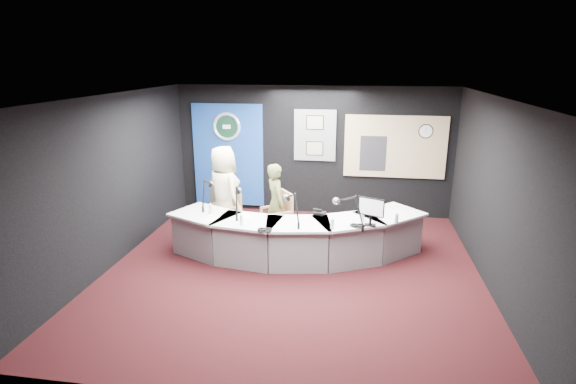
% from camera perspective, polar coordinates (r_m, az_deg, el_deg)
% --- Properties ---
extents(ground, '(6.00, 6.00, 0.00)m').
position_cam_1_polar(ground, '(7.47, 0.58, -9.92)').
color(ground, black).
rests_on(ground, ground).
extents(ceiling, '(6.00, 6.00, 0.02)m').
position_cam_1_polar(ceiling, '(6.71, 0.65, 12.01)').
color(ceiling, silver).
rests_on(ceiling, ground).
extents(wall_back, '(6.00, 0.02, 2.80)m').
position_cam_1_polar(wall_back, '(9.86, 3.13, 5.22)').
color(wall_back, black).
rests_on(wall_back, ground).
extents(wall_front, '(6.00, 0.02, 2.80)m').
position_cam_1_polar(wall_front, '(4.21, -5.37, -10.77)').
color(wall_front, black).
rests_on(wall_front, ground).
extents(wall_left, '(0.02, 6.00, 2.80)m').
position_cam_1_polar(wall_left, '(7.95, -21.32, 1.34)').
color(wall_left, black).
rests_on(wall_left, ground).
extents(wall_right, '(0.02, 6.00, 2.80)m').
position_cam_1_polar(wall_right, '(7.19, 24.99, -0.61)').
color(wall_right, black).
rests_on(wall_right, ground).
extents(broadcast_desk, '(4.50, 1.90, 0.75)m').
position_cam_1_polar(broadcast_desk, '(7.82, 0.81, -5.66)').
color(broadcast_desk, silver).
rests_on(broadcast_desk, ground).
extents(backdrop_panel, '(1.60, 0.05, 2.30)m').
position_cam_1_polar(backdrop_panel, '(10.22, -7.59, 4.64)').
color(backdrop_panel, navy).
rests_on(backdrop_panel, wall_back).
extents(agency_seal, '(0.63, 0.07, 0.63)m').
position_cam_1_polar(agency_seal, '(10.07, -7.79, 8.21)').
color(agency_seal, silver).
rests_on(agency_seal, backdrop_panel).
extents(seal_center, '(0.48, 0.01, 0.48)m').
position_cam_1_polar(seal_center, '(10.08, -7.78, 8.22)').
color(seal_center, black).
rests_on(seal_center, backdrop_panel).
extents(pinboard, '(0.90, 0.04, 1.10)m').
position_cam_1_polar(pinboard, '(9.76, 3.44, 7.19)').
color(pinboard, slate).
rests_on(pinboard, wall_back).
extents(framed_photo_upper, '(0.34, 0.02, 0.27)m').
position_cam_1_polar(framed_photo_upper, '(9.69, 3.45, 8.79)').
color(framed_photo_upper, gray).
rests_on(framed_photo_upper, pinboard).
extents(framed_photo_lower, '(0.34, 0.02, 0.27)m').
position_cam_1_polar(framed_photo_lower, '(9.78, 3.39, 5.54)').
color(framed_photo_lower, gray).
rests_on(framed_photo_lower, pinboard).
extents(booth_window_frame, '(2.12, 0.06, 1.32)m').
position_cam_1_polar(booth_window_frame, '(9.79, 13.42, 5.60)').
color(booth_window_frame, tan).
rests_on(booth_window_frame, wall_back).
extents(booth_glow, '(2.00, 0.02, 1.20)m').
position_cam_1_polar(booth_glow, '(9.78, 13.42, 5.59)').
color(booth_glow, '#FFCFA1').
rests_on(booth_glow, booth_window_frame).
extents(equipment_rack, '(0.55, 0.02, 0.75)m').
position_cam_1_polar(equipment_rack, '(9.76, 10.73, 4.83)').
color(equipment_rack, black).
rests_on(equipment_rack, booth_window_frame).
extents(wall_clock, '(0.28, 0.01, 0.28)m').
position_cam_1_polar(wall_clock, '(9.77, 17.10, 7.39)').
color(wall_clock, white).
rests_on(wall_clock, booth_window_frame).
extents(armchair_left, '(0.70, 0.70, 0.89)m').
position_cam_1_polar(armchair_left, '(8.75, -8.01, -2.89)').
color(armchair_left, '#B77B53').
rests_on(armchair_left, ground).
extents(armchair_right, '(0.68, 0.68, 0.86)m').
position_cam_1_polar(armchair_right, '(8.44, -1.51, -3.57)').
color(armchair_right, '#B77B53').
rests_on(armchair_right, ground).
extents(draped_jacket, '(0.45, 0.39, 0.70)m').
position_cam_1_polar(draped_jacket, '(8.92, -8.78, -1.35)').
color(draped_jacket, '#686358').
rests_on(draped_jacket, armchair_left).
extents(person_man, '(1.02, 1.02, 1.79)m').
position_cam_1_polar(person_man, '(8.61, -8.13, -0.07)').
color(person_man, beige).
rests_on(person_man, ground).
extents(person_woman, '(0.58, 0.66, 1.51)m').
position_cam_1_polar(person_woman, '(8.33, -1.53, -1.47)').
color(person_woman, brown).
rests_on(person_woman, ground).
extents(computer_monitor, '(0.43, 0.21, 0.31)m').
position_cam_1_polar(computer_monitor, '(7.27, 10.50, -1.86)').
color(computer_monitor, black).
rests_on(computer_monitor, broadcast_desk).
extents(desk_phone, '(0.23, 0.21, 0.05)m').
position_cam_1_polar(desk_phone, '(7.78, 4.02, -2.68)').
color(desk_phone, black).
rests_on(desk_phone, broadcast_desk).
extents(headphones_near, '(0.22, 0.22, 0.04)m').
position_cam_1_polar(headphones_near, '(7.30, 8.79, -4.20)').
color(headphones_near, black).
rests_on(headphones_near, broadcast_desk).
extents(headphones_far, '(0.24, 0.24, 0.04)m').
position_cam_1_polar(headphones_far, '(7.05, -2.97, -4.80)').
color(headphones_far, black).
rests_on(headphones_far, broadcast_desk).
extents(paper_stack, '(0.25, 0.32, 0.00)m').
position_cam_1_polar(paper_stack, '(7.67, -9.78, -3.35)').
color(paper_stack, white).
rests_on(paper_stack, broadcast_desk).
extents(notepad, '(0.32, 0.38, 0.00)m').
position_cam_1_polar(notepad, '(7.71, -5.55, -3.08)').
color(notepad, white).
rests_on(notepad, broadcast_desk).
extents(boom_mic_a, '(0.16, 0.74, 0.60)m').
position_cam_1_polar(boom_mic_a, '(8.22, -10.20, 0.16)').
color(boom_mic_a, black).
rests_on(boom_mic_a, broadcast_desk).
extents(boom_mic_b, '(0.24, 0.73, 0.60)m').
position_cam_1_polar(boom_mic_b, '(7.71, -6.42, -0.76)').
color(boom_mic_b, black).
rests_on(boom_mic_b, broadcast_desk).
extents(boom_mic_c, '(0.41, 0.67, 0.60)m').
position_cam_1_polar(boom_mic_c, '(7.29, 0.53, -1.68)').
color(boom_mic_c, black).
rests_on(boom_mic_c, broadcast_desk).
extents(boom_mic_d, '(0.56, 0.55, 0.60)m').
position_cam_1_polar(boom_mic_d, '(7.22, 7.78, -2.03)').
color(boom_mic_d, black).
rests_on(boom_mic_d, broadcast_desk).
extents(water_bottles, '(3.22, 0.57, 0.18)m').
position_cam_1_polar(water_bottles, '(7.37, 1.41, -3.20)').
color(water_bottles, silver).
rests_on(water_bottles, broadcast_desk).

